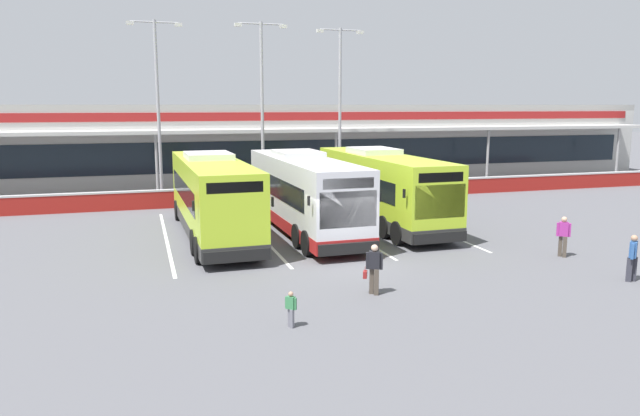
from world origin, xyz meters
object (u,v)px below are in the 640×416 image
Objects in this scene: coach_bus_leftmost at (213,198)px; pedestrian_near_bin at (633,256)px; pedestrian_with_handbag at (374,268)px; pedestrian_child at (291,308)px; pedestrian_in_dark_coat at (563,235)px; lamp_post_east at (340,100)px; lamp_post_west at (158,100)px; lamp_post_centre at (262,100)px; coach_bus_left_centre at (303,194)px; coach_bus_centre at (381,189)px.

coach_bus_leftmost reaches higher than pedestrian_near_bin.
pedestrian_near_bin is (8.97, -1.26, 0.02)m from pedestrian_with_handbag.
pedestrian_in_dark_coat is at bearing 19.36° from pedestrian_child.
pedestrian_in_dark_coat is 20.22m from lamp_post_east.
coach_bus_leftmost is at bearing 110.84° from pedestrian_with_handbag.
lamp_post_centre is at bearing -9.81° from lamp_post_west.
lamp_post_centre is at bearing 89.23° from coach_bus_left_centre.
lamp_post_east is (5.61, 1.42, 0.00)m from lamp_post_centre.
coach_bus_leftmost is at bearing 138.46° from pedestrian_near_bin.
lamp_post_centre reaches higher than coach_bus_left_centre.
coach_bus_leftmost is 15.05m from pedestrian_in_dark_coat.
pedestrian_with_handbag is 1.00× the size of pedestrian_in_dark_coat.
lamp_post_west is 6.34m from lamp_post_centre.
coach_bus_left_centre is 12.62m from pedestrian_child.
coach_bus_centre is 7.53× the size of pedestrian_in_dark_coat.
pedestrian_in_dark_coat is 3.52m from pedestrian_near_bin.
lamp_post_west is 11.86m from lamp_post_east.
coach_bus_centre is 1.11× the size of lamp_post_centre.
coach_bus_centre is 15.44m from lamp_post_west.
pedestrian_in_dark_coat is 1.61× the size of pedestrian_child.
pedestrian_with_handbag is 9.27m from pedestrian_in_dark_coat.
lamp_post_west reaches higher than coach_bus_leftmost.
coach_bus_left_centre is 7.53× the size of pedestrian_in_dark_coat.
pedestrian_in_dark_coat is 12.95m from pedestrian_child.
coach_bus_centre is 9.49m from pedestrian_in_dark_coat.
pedestrian_child is at bearing -111.75° from lamp_post_east.
pedestrian_with_handbag is at bearing -92.48° from coach_bus_left_centre.
coach_bus_leftmost is at bearing 178.69° from coach_bus_left_centre.
lamp_post_east is at bearing 82.11° from coach_bus_centre.
lamp_post_centre is (0.14, 10.13, 4.50)m from coach_bus_left_centre.
coach_bus_left_centre reaches higher than pedestrian_child.
lamp_post_centre is (0.57, 20.12, 5.43)m from pedestrian_with_handbag.
coach_bus_leftmost and coach_bus_centre have the same top height.
pedestrian_child is (-12.21, -4.29, -0.33)m from pedestrian_in_dark_coat.
coach_bus_leftmost is 1.00× the size of coach_bus_left_centre.
coach_bus_leftmost reaches higher than pedestrian_in_dark_coat.
coach_bus_leftmost is 15.87m from lamp_post_east.
pedestrian_child is 12.22m from pedestrian_near_bin.
coach_bus_leftmost is at bearing -131.18° from lamp_post_east.
coach_bus_left_centre is at bearing 137.92° from pedestrian_in_dark_coat.
pedestrian_child is at bearing -87.10° from coach_bus_leftmost.
pedestrian_in_dark_coat is at bearing -42.08° from coach_bus_left_centre.
pedestrian_with_handbag is at bearing 171.98° from pedestrian_near_bin.
lamp_post_west is (-10.35, 10.54, 4.50)m from coach_bus_centre.
pedestrian_in_dark_coat is at bearing 89.65° from pedestrian_near_bin.
coach_bus_leftmost is 1.11× the size of lamp_post_east.
coach_bus_leftmost and coach_bus_left_centre have the same top height.
coach_bus_centre reaches higher than pedestrian_child.
pedestrian_near_bin is at bearing -83.03° from lamp_post_east.
coach_bus_centre is at bearing 58.12° from pedestrian_child.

